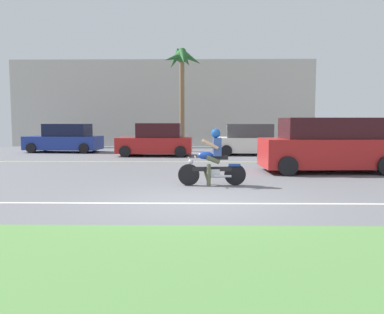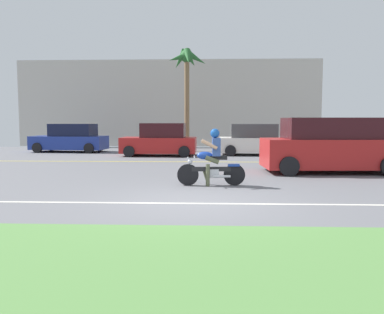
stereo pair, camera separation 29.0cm
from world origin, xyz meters
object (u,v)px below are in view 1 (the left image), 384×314
Objects in this scene: motorcyclist at (213,161)px; suv_nearby at (328,146)px; parked_car_0 at (65,139)px; parked_car_1 at (156,141)px; palm_tree_0 at (182,68)px; parked_car_2 at (252,140)px.

suv_nearby is at bearing 35.62° from motorcyclist.
parked_car_0 is 5.90m from parked_car_1.
suv_nearby is at bearing -59.91° from palm_tree_0.
parked_car_1 is at bearing -22.44° from parked_car_0.
parked_car_1 reaches higher than parked_car_0.
suv_nearby is 11.59m from palm_tree_0.
suv_nearby is at bearing -43.76° from parked_car_1.
motorcyclist is 13.13m from palm_tree_0.
motorcyclist is at bearing -74.69° from parked_car_1.
palm_tree_0 reaches higher than parked_car_2.
suv_nearby is (4.11, 2.95, 0.25)m from motorcyclist.
motorcyclist is 5.07m from suv_nearby.
parked_car_2 is at bearing 76.28° from motorcyclist.
palm_tree_0 is (-1.36, 12.39, 4.15)m from motorcyclist.
parked_car_1 is 5.21m from palm_tree_0.
palm_tree_0 reaches higher than suv_nearby.
parked_car_2 is at bearing -8.79° from parked_car_0.
suv_nearby is 1.16× the size of parked_car_2.
parked_car_1 is at bearing 105.31° from motorcyclist.
parked_car_0 is 0.72× the size of palm_tree_0.
parked_car_1 is 5.03m from parked_car_2.
parked_car_1 is at bearing -111.41° from palm_tree_0.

